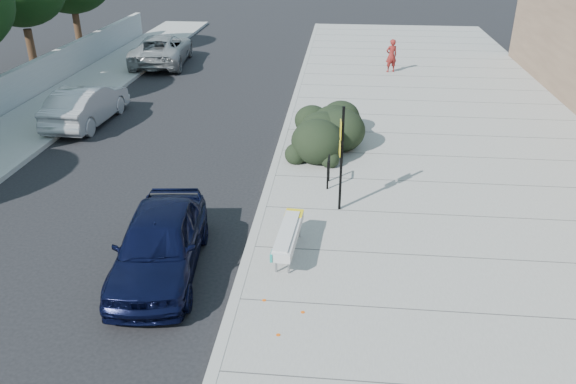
% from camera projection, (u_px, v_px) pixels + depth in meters
% --- Properties ---
extents(ground, '(120.00, 120.00, 0.00)m').
position_uv_depth(ground, '(250.00, 252.00, 13.14)').
color(ground, black).
rests_on(ground, ground).
extents(sidewalk_near, '(11.20, 50.00, 0.15)m').
position_uv_depth(sidewalk_near, '(458.00, 171.00, 17.07)').
color(sidewalk_near, gray).
rests_on(sidewalk_near, ground).
extents(curb_near, '(0.22, 50.00, 0.17)m').
position_uv_depth(curb_near, '(276.00, 164.00, 17.56)').
color(curb_near, '#9E9E99').
rests_on(curb_near, ground).
extents(curb_far, '(0.22, 50.00, 0.17)m').
position_uv_depth(curb_far, '(32.00, 154.00, 18.26)').
color(curb_far, '#9E9E99').
rests_on(curb_far, ground).
extents(bench, '(0.57, 2.07, 0.62)m').
position_uv_depth(bench, '(288.00, 235.00, 12.58)').
color(bench, gray).
rests_on(bench, sidewalk_near).
extents(bike_rack, '(0.07, 0.58, 0.84)m').
position_uv_depth(bike_rack, '(328.00, 169.00, 15.82)').
color(bike_rack, black).
rests_on(bike_rack, sidewalk_near).
extents(sign_post, '(0.11, 0.32, 2.79)m').
position_uv_depth(sign_post, '(341.00, 153.00, 14.04)').
color(sign_post, black).
rests_on(sign_post, sidewalk_near).
extents(hedge, '(2.52, 4.14, 1.46)m').
position_uv_depth(hedge, '(326.00, 123.00, 18.58)').
color(hedge, black).
rests_on(hedge, sidewalk_near).
extents(sedan_navy, '(2.16, 4.44, 1.46)m').
position_uv_depth(sedan_navy, '(160.00, 243.00, 12.10)').
color(sedan_navy, black).
rests_on(sedan_navy, ground).
extents(wagon_silver, '(1.71, 4.48, 1.46)m').
position_uv_depth(wagon_silver, '(86.00, 105.00, 20.91)').
color(wagon_silver, '#A1A1A6').
rests_on(wagon_silver, ground).
extents(suv_silver, '(3.12, 5.79, 1.54)m').
position_uv_depth(suv_silver, '(162.00, 49.00, 29.31)').
color(suv_silver, '#929597').
rests_on(suv_silver, ground).
extents(pedestrian, '(0.68, 0.56, 1.58)m').
position_uv_depth(pedestrian, '(391.00, 56.00, 27.27)').
color(pedestrian, maroon).
rests_on(pedestrian, sidewalk_near).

